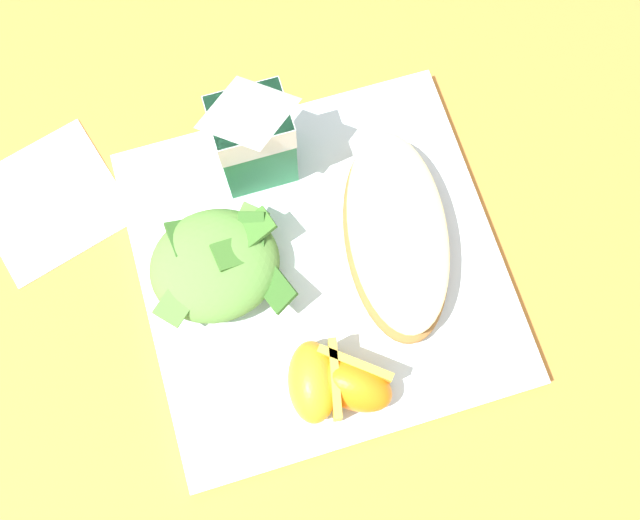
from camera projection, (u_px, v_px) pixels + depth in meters
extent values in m
plane|color=#C67A33|center=(320.00, 269.00, 0.57)|extent=(3.00, 3.00, 0.00)
cube|color=silver|center=(320.00, 266.00, 0.56)|extent=(0.28, 0.28, 0.02)
ellipsoid|color=#A87038|center=(393.00, 231.00, 0.55)|extent=(0.11, 0.18, 0.03)
ellipsoid|color=brown|center=(395.00, 227.00, 0.54)|extent=(0.10, 0.17, 0.01)
ellipsoid|color=#EAD184|center=(396.00, 224.00, 0.53)|extent=(0.10, 0.17, 0.01)
ellipsoid|color=#5B8E3D|center=(215.00, 265.00, 0.54)|extent=(0.10, 0.09, 0.04)
cube|color=#336023|center=(252.00, 233.00, 0.53)|extent=(0.03, 0.04, 0.02)
cube|color=#336023|center=(184.00, 238.00, 0.53)|extent=(0.02, 0.03, 0.02)
cube|color=#5B8E3D|center=(177.00, 302.00, 0.52)|extent=(0.04, 0.04, 0.01)
cube|color=#5B8E3D|center=(249.00, 226.00, 0.54)|extent=(0.04, 0.04, 0.02)
cube|color=#336023|center=(277.00, 290.00, 0.52)|extent=(0.03, 0.04, 0.02)
cube|color=#3D7028|center=(253.00, 229.00, 0.53)|extent=(0.04, 0.03, 0.02)
cube|color=#3D7028|center=(235.00, 252.00, 0.52)|extent=(0.03, 0.03, 0.01)
cube|color=#2D8451|center=(254.00, 142.00, 0.54)|extent=(0.06, 0.04, 0.09)
cube|color=white|center=(250.00, 122.00, 0.51)|extent=(0.06, 0.04, 0.03)
pyramid|color=white|center=(247.00, 106.00, 0.48)|extent=(0.06, 0.04, 0.02)
ellipsoid|color=orange|center=(313.00, 382.00, 0.51)|extent=(0.05, 0.07, 0.04)
cube|color=gold|center=(335.00, 380.00, 0.51)|extent=(0.02, 0.06, 0.03)
ellipsoid|color=orange|center=(353.00, 385.00, 0.51)|extent=(0.07, 0.07, 0.04)
cube|color=gold|center=(361.00, 364.00, 0.51)|extent=(0.05, 0.04, 0.03)
cube|color=white|center=(49.00, 201.00, 0.59)|extent=(0.14, 0.14, 0.00)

